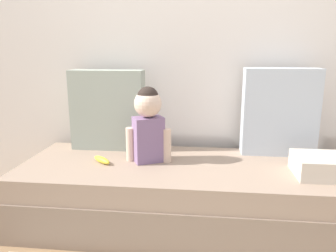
{
  "coord_description": "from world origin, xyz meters",
  "views": [
    {
      "loc": [
        0.09,
        -1.97,
        1.12
      ],
      "look_at": [
        -0.13,
        0.0,
        0.65
      ],
      "focal_mm": 34.62,
      "sensor_mm": 36.0,
      "label": 1
    }
  ],
  "objects_px": {
    "couch": "(188,194)",
    "folded_blanket": "(330,166)",
    "throw_pillow_left": "(108,110)",
    "throw_pillow_right": "(279,112)",
    "toddler": "(148,121)",
    "banana": "(102,160)"
  },
  "relations": [
    {
      "from": "couch",
      "to": "folded_blanket",
      "type": "distance_m",
      "value": 0.87
    },
    {
      "from": "banana",
      "to": "folded_blanket",
      "type": "relative_size",
      "value": 0.42
    },
    {
      "from": "couch",
      "to": "throw_pillow_right",
      "type": "relative_size",
      "value": 3.7
    },
    {
      "from": "throw_pillow_left",
      "to": "folded_blanket",
      "type": "xyz_separation_m",
      "value": [
        1.43,
        -0.4,
        -0.23
      ]
    },
    {
      "from": "toddler",
      "to": "banana",
      "type": "relative_size",
      "value": 2.9
    },
    {
      "from": "throw_pillow_right",
      "to": "folded_blanket",
      "type": "height_order",
      "value": "throw_pillow_right"
    },
    {
      "from": "couch",
      "to": "throw_pillow_right",
      "type": "xyz_separation_m",
      "value": [
        0.61,
        0.3,
        0.5
      ]
    },
    {
      "from": "throw_pillow_right",
      "to": "folded_blanket",
      "type": "xyz_separation_m",
      "value": [
        0.22,
        -0.4,
        -0.24
      ]
    },
    {
      "from": "throw_pillow_right",
      "to": "throw_pillow_left",
      "type": "bearing_deg",
      "value": 180.0
    },
    {
      "from": "folded_blanket",
      "to": "toddler",
      "type": "bearing_deg",
      "value": 172.76
    },
    {
      "from": "couch",
      "to": "folded_blanket",
      "type": "xyz_separation_m",
      "value": [
        0.83,
        -0.1,
        0.26
      ]
    },
    {
      "from": "couch",
      "to": "toddler",
      "type": "xyz_separation_m",
      "value": [
        -0.27,
        0.04,
        0.47
      ]
    },
    {
      "from": "throw_pillow_left",
      "to": "banana",
      "type": "xyz_separation_m",
      "value": [
        0.05,
        -0.33,
        -0.27
      ]
    },
    {
      "from": "toddler",
      "to": "folded_blanket",
      "type": "distance_m",
      "value": 1.12
    },
    {
      "from": "throw_pillow_left",
      "to": "throw_pillow_right",
      "type": "height_order",
      "value": "throw_pillow_right"
    },
    {
      "from": "couch",
      "to": "banana",
      "type": "xyz_separation_m",
      "value": [
        -0.56,
        -0.03,
        0.23
      ]
    },
    {
      "from": "throw_pillow_left",
      "to": "toddler",
      "type": "relative_size",
      "value": 1.17
    },
    {
      "from": "throw_pillow_right",
      "to": "toddler",
      "type": "xyz_separation_m",
      "value": [
        -0.87,
        -0.26,
        -0.03
      ]
    },
    {
      "from": "throw_pillow_left",
      "to": "banana",
      "type": "distance_m",
      "value": 0.43
    },
    {
      "from": "throw_pillow_right",
      "to": "banana",
      "type": "height_order",
      "value": "throw_pillow_right"
    },
    {
      "from": "toddler",
      "to": "throw_pillow_right",
      "type": "bearing_deg",
      "value": 16.68
    },
    {
      "from": "couch",
      "to": "folded_blanket",
      "type": "bearing_deg",
      "value": -6.92
    }
  ]
}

